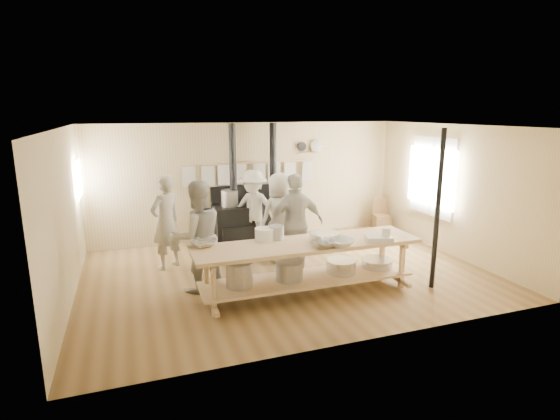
{
  "coord_description": "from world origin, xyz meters",
  "views": [
    {
      "loc": [
        -2.55,
        -6.91,
        2.86
      ],
      "look_at": [
        -0.07,
        0.2,
        1.14
      ],
      "focal_mm": 28.0,
      "sensor_mm": 36.0,
      "label": 1
    }
  ],
  "objects_px": {
    "prep_table": "(307,262)",
    "cook_by_window": "(253,209)",
    "cook_center": "(281,217)",
    "cook_right": "(296,224)",
    "roasting_pan": "(379,239)",
    "cook_far_left": "(166,222)",
    "cook_left": "(198,237)",
    "stove": "(254,219)",
    "chair": "(381,221)"
  },
  "relations": [
    {
      "from": "cook_left",
      "to": "roasting_pan",
      "type": "bearing_deg",
      "value": 149.17
    },
    {
      "from": "cook_center",
      "to": "chair",
      "type": "bearing_deg",
      "value": -168.36
    },
    {
      "from": "cook_left",
      "to": "chair",
      "type": "bearing_deg",
      "value": -165.03
    },
    {
      "from": "cook_center",
      "to": "cook_left",
      "type": "bearing_deg",
      "value": 17.32
    },
    {
      "from": "cook_left",
      "to": "cook_far_left",
      "type": "bearing_deg",
      "value": -81.77
    },
    {
      "from": "cook_center",
      "to": "cook_by_window",
      "type": "relative_size",
      "value": 1.04
    },
    {
      "from": "prep_table",
      "to": "cook_right",
      "type": "relative_size",
      "value": 2.0
    },
    {
      "from": "cook_center",
      "to": "cook_far_left",
      "type": "bearing_deg",
      "value": -18.97
    },
    {
      "from": "cook_right",
      "to": "prep_table",
      "type": "bearing_deg",
      "value": 76.38
    },
    {
      "from": "cook_by_window",
      "to": "roasting_pan",
      "type": "xyz_separation_m",
      "value": [
        1.21,
        -2.95,
        0.07
      ]
    },
    {
      "from": "cook_left",
      "to": "cook_by_window",
      "type": "relative_size",
      "value": 1.08
    },
    {
      "from": "cook_center",
      "to": "roasting_pan",
      "type": "height_order",
      "value": "cook_center"
    },
    {
      "from": "cook_center",
      "to": "cook_right",
      "type": "xyz_separation_m",
      "value": [
        0.04,
        -0.68,
        0.04
      ]
    },
    {
      "from": "roasting_pan",
      "to": "chair",
      "type": "bearing_deg",
      "value": 56.94
    },
    {
      "from": "chair",
      "to": "cook_by_window",
      "type": "bearing_deg",
      "value": -163.22
    },
    {
      "from": "stove",
      "to": "chair",
      "type": "height_order",
      "value": "stove"
    },
    {
      "from": "cook_right",
      "to": "cook_by_window",
      "type": "bearing_deg",
      "value": -82.45
    },
    {
      "from": "prep_table",
      "to": "chair",
      "type": "height_order",
      "value": "prep_table"
    },
    {
      "from": "stove",
      "to": "roasting_pan",
      "type": "distance_m",
      "value": 3.54
    },
    {
      "from": "cook_far_left",
      "to": "cook_left",
      "type": "xyz_separation_m",
      "value": [
        0.39,
        -1.22,
        0.03
      ]
    },
    {
      "from": "prep_table",
      "to": "cook_center",
      "type": "bearing_deg",
      "value": 85.19
    },
    {
      "from": "cook_center",
      "to": "roasting_pan",
      "type": "xyz_separation_m",
      "value": [
        0.94,
        -1.96,
        0.03
      ]
    },
    {
      "from": "cook_center",
      "to": "stove",
      "type": "bearing_deg",
      "value": -95.07
    },
    {
      "from": "prep_table",
      "to": "cook_by_window",
      "type": "relative_size",
      "value": 2.17
    },
    {
      "from": "cook_far_left",
      "to": "chair",
      "type": "distance_m",
      "value": 5.26
    },
    {
      "from": "cook_left",
      "to": "cook_by_window",
      "type": "height_order",
      "value": "cook_left"
    },
    {
      "from": "stove",
      "to": "cook_right",
      "type": "distance_m",
      "value": 2.11
    },
    {
      "from": "prep_table",
      "to": "chair",
      "type": "distance_m",
      "value": 4.28
    },
    {
      "from": "cook_center",
      "to": "prep_table",
      "type": "bearing_deg",
      "value": 74.57
    },
    {
      "from": "cook_by_window",
      "to": "cook_far_left",
      "type": "bearing_deg",
      "value": -121.26
    },
    {
      "from": "prep_table",
      "to": "roasting_pan",
      "type": "bearing_deg",
      "value": -16.96
    },
    {
      "from": "stove",
      "to": "cook_left",
      "type": "bearing_deg",
      "value": -124.55
    },
    {
      "from": "prep_table",
      "to": "cook_left",
      "type": "bearing_deg",
      "value": 155.68
    },
    {
      "from": "stove",
      "to": "chair",
      "type": "xyz_separation_m",
      "value": [
        3.16,
        -0.15,
        -0.29
      ]
    },
    {
      "from": "cook_far_left",
      "to": "cook_left",
      "type": "distance_m",
      "value": 1.28
    },
    {
      "from": "stove",
      "to": "cook_by_window",
      "type": "bearing_deg",
      "value": -107.69
    },
    {
      "from": "prep_table",
      "to": "cook_right",
      "type": "bearing_deg",
      "value": 79.16
    },
    {
      "from": "roasting_pan",
      "to": "cook_center",
      "type": "bearing_deg",
      "value": 115.76
    },
    {
      "from": "chair",
      "to": "cook_right",
      "type": "bearing_deg",
      "value": -134.69
    },
    {
      "from": "cook_center",
      "to": "cook_right",
      "type": "distance_m",
      "value": 0.69
    },
    {
      "from": "cook_center",
      "to": "chair",
      "type": "distance_m",
      "value": 3.33
    },
    {
      "from": "cook_far_left",
      "to": "cook_left",
      "type": "height_order",
      "value": "cook_left"
    },
    {
      "from": "stove",
      "to": "chair",
      "type": "distance_m",
      "value": 3.18
    },
    {
      "from": "roasting_pan",
      "to": "stove",
      "type": "bearing_deg",
      "value": 107.88
    },
    {
      "from": "cook_far_left",
      "to": "cook_center",
      "type": "height_order",
      "value": "cook_far_left"
    },
    {
      "from": "cook_by_window",
      "to": "chair",
      "type": "distance_m",
      "value": 3.35
    },
    {
      "from": "prep_table",
      "to": "chair",
      "type": "bearing_deg",
      "value": 42.18
    },
    {
      "from": "chair",
      "to": "roasting_pan",
      "type": "distance_m",
      "value": 3.87
    },
    {
      "from": "roasting_pan",
      "to": "cook_far_left",
      "type": "bearing_deg",
      "value": 143.41
    },
    {
      "from": "stove",
      "to": "roasting_pan",
      "type": "bearing_deg",
      "value": -72.12
    }
  ]
}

